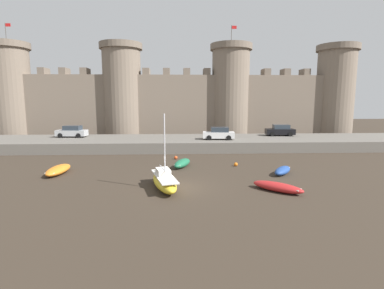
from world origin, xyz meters
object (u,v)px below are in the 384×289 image
(rowboat_foreground_right, at_px, (283,170))
(mooring_buoy_off_centre, at_px, (236,164))
(car_quay_west, at_px, (72,132))
(car_quay_centre_west, at_px, (280,130))
(rowboat_midflat_right, at_px, (278,187))
(rowboat_midflat_centre, at_px, (58,170))
(sailboat_near_channel_left, at_px, (164,181))
(car_quay_centre_east, at_px, (219,134))
(mooring_buoy_near_shore, at_px, (176,158))
(rowboat_foreground_left, at_px, (182,163))

(rowboat_foreground_right, xyz_separation_m, mooring_buoy_off_centre, (-3.51, 3.38, -0.16))
(car_quay_west, xyz_separation_m, car_quay_centre_west, (29.74, 0.42, 0.00))
(rowboat_midflat_right, height_order, rowboat_midflat_centre, rowboat_midflat_centre)
(mooring_buoy_off_centre, bearing_deg, rowboat_midflat_right, -80.12)
(sailboat_near_channel_left, xyz_separation_m, car_quay_centre_east, (6.36, 17.55, 1.53))
(sailboat_near_channel_left, distance_m, mooring_buoy_off_centre, 9.90)
(rowboat_midflat_centre, height_order, mooring_buoy_off_centre, rowboat_midflat_centre)
(mooring_buoy_near_shore, xyz_separation_m, car_quay_centre_west, (15.13, 10.25, 1.92))
(rowboat_midflat_centre, bearing_deg, car_quay_centre_west, 32.79)
(car_quay_centre_east, xyz_separation_m, car_quay_west, (-20.24, 3.36, 0.00))
(sailboat_near_channel_left, height_order, car_quay_west, sailboat_near_channel_left)
(mooring_buoy_off_centre, xyz_separation_m, car_quay_west, (-20.58, 13.64, 1.92))
(rowboat_foreground_left, distance_m, car_quay_centre_east, 11.64)
(mooring_buoy_near_shore, bearing_deg, rowboat_foreground_right, -37.17)
(car_quay_centre_east, relative_size, car_quay_centre_west, 1.00)
(rowboat_foreground_left, bearing_deg, mooring_buoy_off_centre, 1.16)
(rowboat_midflat_right, distance_m, rowboat_midflat_centre, 18.73)
(mooring_buoy_off_centre, distance_m, car_quay_west, 24.77)
(sailboat_near_channel_left, height_order, mooring_buoy_off_centre, sailboat_near_channel_left)
(mooring_buoy_off_centre, bearing_deg, rowboat_foreground_left, -178.84)
(rowboat_midflat_centre, bearing_deg, rowboat_midflat_right, -18.43)
(mooring_buoy_off_centre, height_order, car_quay_centre_west, car_quay_centre_west)
(rowboat_midflat_right, relative_size, car_quay_west, 0.85)
(sailboat_near_channel_left, relative_size, car_quay_west, 1.31)
(mooring_buoy_off_centre, height_order, car_quay_centre_east, car_quay_centre_east)
(rowboat_midflat_centre, xyz_separation_m, car_quay_west, (-4.26, 16.00, 1.74))
(car_quay_west, bearing_deg, car_quay_centre_west, 0.80)
(car_quay_centre_east, bearing_deg, car_quay_centre_west, 21.68)
(rowboat_midflat_right, distance_m, mooring_buoy_off_centre, 8.41)
(rowboat_midflat_centre, xyz_separation_m, sailboat_near_channel_left, (9.62, -4.91, 0.21))
(rowboat_foreground_right, relative_size, car_quay_centre_west, 0.70)
(rowboat_midflat_right, bearing_deg, car_quay_centre_east, 95.50)
(mooring_buoy_near_shore, xyz_separation_m, car_quay_west, (-14.61, 9.83, 1.92))
(rowboat_midflat_right, bearing_deg, mooring_buoy_off_centre, 99.88)
(rowboat_midflat_right, distance_m, sailboat_near_channel_left, 8.21)
(rowboat_midflat_centre, xyz_separation_m, mooring_buoy_off_centre, (16.32, 2.36, -0.18))
(sailboat_near_channel_left, bearing_deg, rowboat_midflat_right, -7.03)
(mooring_buoy_off_centre, bearing_deg, sailboat_near_channel_left, -132.67)
(rowboat_midflat_centre, bearing_deg, car_quay_west, 104.90)
(sailboat_near_channel_left, distance_m, car_quay_centre_east, 18.73)
(mooring_buoy_near_shore, bearing_deg, car_quay_west, 146.06)
(rowboat_midflat_right, distance_m, car_quay_centre_west, 23.70)
(car_quay_west, bearing_deg, rowboat_midflat_centre, -75.10)
(rowboat_midflat_centre, distance_m, sailboat_near_channel_left, 10.80)
(rowboat_midflat_right, height_order, sailboat_near_channel_left, sailboat_near_channel_left)
(sailboat_near_channel_left, xyz_separation_m, mooring_buoy_near_shore, (0.73, 11.08, -0.39))
(mooring_buoy_near_shore, relative_size, car_quay_centre_east, 0.09)
(rowboat_foreground_left, relative_size, car_quay_centre_east, 0.83)
(car_quay_centre_west, bearing_deg, rowboat_midflat_centre, -147.21)
(rowboat_foreground_right, relative_size, car_quay_centre_east, 0.70)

